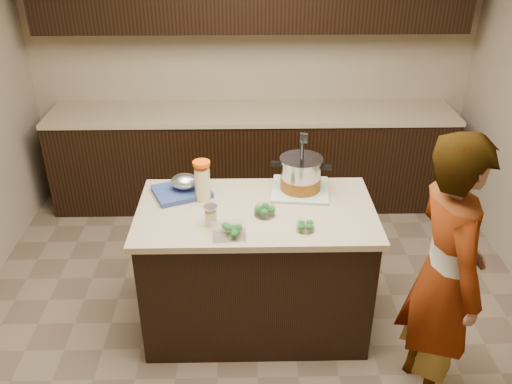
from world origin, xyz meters
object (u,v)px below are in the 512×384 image
at_px(stock_pot, 301,176).
at_px(person, 444,277).
at_px(lemonade_pitcher, 202,182).
at_px(island, 256,268).

height_order(stock_pot, person, person).
relative_size(stock_pot, lemonade_pitcher, 1.50).
relative_size(island, stock_pot, 3.76).
bearing_deg(island, stock_pot, 37.76).
relative_size(stock_pot, person, 0.24).
xyz_separation_m(island, person, (0.98, -0.59, 0.37)).
bearing_deg(stock_pot, lemonade_pitcher, -161.23).
distance_m(lemonade_pitcher, person, 1.51).
relative_size(island, lemonade_pitcher, 5.62).
xyz_separation_m(island, lemonade_pitcher, (-0.33, 0.13, 0.57)).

